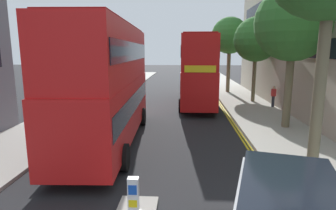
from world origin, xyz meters
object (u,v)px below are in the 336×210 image
Objects in this scene: double_decker_bus_away at (108,81)px; pedestrian_far at (273,96)px; double_decker_bus_oncoming at (197,68)px; keep_left_bollard at (133,199)px.

double_decker_bus_away is 6.73× the size of pedestrian_far.
double_decker_bus_oncoming is (4.63, 10.39, 0.00)m from double_decker_bus_away.
double_decker_bus_away and double_decker_bus_oncoming have the same top height.
pedestrian_far is (8.18, 15.27, 0.38)m from keep_left_bollard.
double_decker_bus_away is at bearing -114.01° from double_decker_bus_oncoming.
keep_left_bollard is at bearing -70.23° from double_decker_bus_away.
pedestrian_far reaches higher than keep_left_bollard.
double_decker_bus_away is at bearing 109.77° from keep_left_bollard.
keep_left_bollard is at bearing -97.89° from double_decker_bus_oncoming.
keep_left_bollard is at bearing -118.19° from pedestrian_far.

